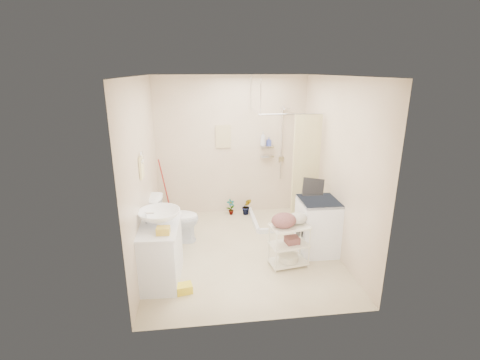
{
  "coord_description": "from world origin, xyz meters",
  "views": [
    {
      "loc": [
        -0.63,
        -4.77,
        2.68
      ],
      "look_at": [
        -0.0,
        0.25,
        1.07
      ],
      "focal_mm": 26.0,
      "sensor_mm": 36.0,
      "label": 1
    }
  ],
  "objects_px": {
    "toilet": "(175,218)",
    "laundry_rack": "(289,242)",
    "washing_machine": "(318,226)",
    "vanity": "(161,253)"
  },
  "relations": [
    {
      "from": "washing_machine",
      "to": "laundry_rack",
      "type": "height_order",
      "value": "washing_machine"
    },
    {
      "from": "laundry_rack",
      "to": "washing_machine",
      "type": "bearing_deg",
      "value": 23.09
    },
    {
      "from": "toilet",
      "to": "washing_machine",
      "type": "relative_size",
      "value": 0.93
    },
    {
      "from": "toilet",
      "to": "washing_machine",
      "type": "height_order",
      "value": "washing_machine"
    },
    {
      "from": "toilet",
      "to": "laundry_rack",
      "type": "distance_m",
      "value": 1.9
    },
    {
      "from": "vanity",
      "to": "laundry_rack",
      "type": "xyz_separation_m",
      "value": [
        1.76,
        0.14,
        -0.03
      ]
    },
    {
      "from": "toilet",
      "to": "washing_machine",
      "type": "xyz_separation_m",
      "value": [
        2.18,
        -0.63,
        0.03
      ]
    },
    {
      "from": "washing_machine",
      "to": "laundry_rack",
      "type": "distance_m",
      "value": 0.64
    },
    {
      "from": "vanity",
      "to": "laundry_rack",
      "type": "distance_m",
      "value": 1.77
    },
    {
      "from": "toilet",
      "to": "laundry_rack",
      "type": "bearing_deg",
      "value": -114.45
    }
  ]
}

